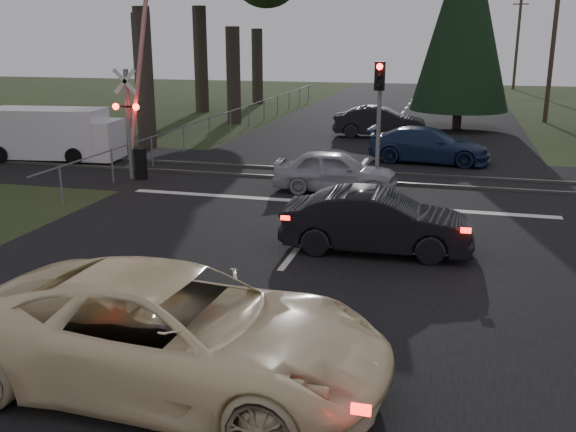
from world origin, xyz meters
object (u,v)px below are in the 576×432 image
(traffic_signal_center, at_px, (379,103))
(cream_coupe, at_px, (174,332))
(dark_car_far, at_px, (380,122))
(white_van, at_px, (56,134))
(utility_pole_mid, at_px, (554,39))
(dark_hatchback, at_px, (377,222))
(utility_pole_far, at_px, (518,38))
(blue_sedan, at_px, (429,145))
(crossing_signal, at_px, (135,121))
(silver_car, at_px, (335,171))

(traffic_signal_center, xyz_separation_m, cream_coupe, (-1.20, -13.40, -1.95))
(dark_car_far, bearing_deg, cream_coupe, 176.14)
(cream_coupe, relative_size, white_van, 1.12)
(traffic_signal_center, relative_size, utility_pole_mid, 0.46)
(dark_hatchback, bearing_deg, white_van, 57.55)
(traffic_signal_center, xyz_separation_m, utility_pole_mid, (7.50, 19.32, 1.92))
(utility_pole_far, xyz_separation_m, blue_sedan, (-6.04, -39.43, -4.03))
(blue_sedan, distance_m, dark_car_far, 6.74)
(utility_pole_far, bearing_deg, cream_coupe, -98.57)
(crossing_signal, relative_size, utility_pole_mid, 0.77)
(traffic_signal_center, bearing_deg, blue_sedan, 73.38)
(white_van, bearing_deg, cream_coupe, -58.55)
(dark_car_far, distance_m, white_van, 15.24)
(utility_pole_mid, relative_size, cream_coupe, 1.46)
(crossing_signal, relative_size, cream_coupe, 1.13)
(dark_hatchback, height_order, silver_car, dark_hatchback)
(silver_car, bearing_deg, utility_pole_mid, -26.12)
(traffic_signal_center, xyz_separation_m, dark_car_far, (-1.20, 11.09, -2.05))
(crossing_signal, height_order, dark_car_far, crossing_signal)
(crossing_signal, bearing_deg, white_van, 152.58)
(utility_pole_far, height_order, silver_car, utility_pole_far)
(utility_pole_far, xyz_separation_m, cream_coupe, (-8.70, -57.72, -3.87))
(crossing_signal, height_order, white_van, crossing_signal)
(silver_car, distance_m, white_van, 12.25)
(dark_hatchback, bearing_deg, crossing_signal, 55.91)
(traffic_signal_center, bearing_deg, silver_car, -140.23)
(white_van, bearing_deg, utility_pole_far, 57.13)
(dark_hatchback, height_order, blue_sedan, dark_hatchback)
(utility_pole_mid, bearing_deg, traffic_signal_center, -111.21)
(traffic_signal_center, height_order, white_van, traffic_signal_center)
(cream_coupe, distance_m, blue_sedan, 18.49)
(crossing_signal, relative_size, blue_sedan, 1.46)
(traffic_signal_center, xyz_separation_m, white_van, (-13.16, 1.64, -1.75))
(utility_pole_far, distance_m, blue_sedan, 40.09)
(traffic_signal_center, bearing_deg, cream_coupe, -95.12)
(crossing_signal, height_order, dark_hatchback, crossing_signal)
(utility_pole_far, relative_size, dark_hatchback, 2.06)
(dark_hatchback, bearing_deg, silver_car, 17.94)
(traffic_signal_center, bearing_deg, dark_hatchback, -82.90)
(dark_hatchback, relative_size, white_van, 0.79)
(crossing_signal, bearing_deg, blue_sedan, 30.73)
(utility_pole_mid, distance_m, white_van, 27.44)
(utility_pole_far, height_order, blue_sedan, utility_pole_far)
(utility_pole_mid, xyz_separation_m, dark_car_far, (-8.70, -8.24, -3.97))
(silver_car, relative_size, blue_sedan, 0.84)
(dark_car_far, bearing_deg, white_van, 124.44)
(traffic_signal_center, relative_size, cream_coupe, 0.66)
(crossing_signal, xyz_separation_m, silver_car, (7.07, -0.11, -1.38))
(cream_coupe, xyz_separation_m, white_van, (-11.96, 15.04, 0.20))
(utility_pole_far, bearing_deg, traffic_signal_center, -99.60)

